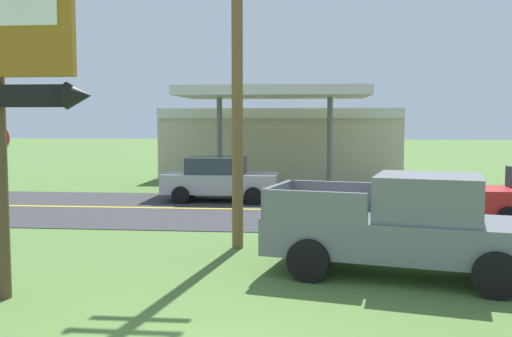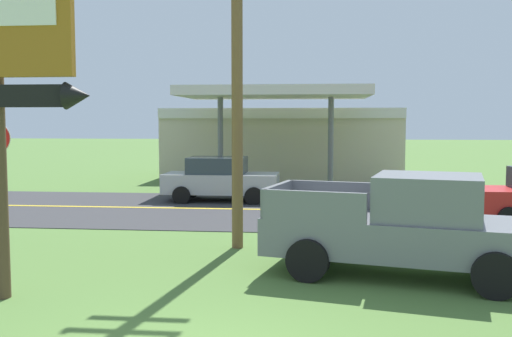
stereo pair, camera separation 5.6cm
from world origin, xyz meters
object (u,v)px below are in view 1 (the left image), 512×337
gas_station (281,140)px  car_silver_near_lane (220,179)px  pickup_grey_parked_on_lawn (407,226)px  utility_pole (237,46)px

gas_station → car_silver_near_lane: (-1.74, -9.70, -1.11)m
pickup_grey_parked_on_lawn → car_silver_near_lane: (-5.26, 10.04, -0.13)m
utility_pole → pickup_grey_parked_on_lawn: size_ratio=1.60×
gas_station → car_silver_near_lane: size_ratio=2.86×
gas_station → car_silver_near_lane: 9.92m
gas_station → pickup_grey_parked_on_lawn: (3.52, -19.73, -0.98)m
utility_pole → gas_station: utility_pole is taller
utility_pole → car_silver_near_lane: (-1.71, 7.85, -3.85)m
pickup_grey_parked_on_lawn → car_silver_near_lane: bearing=117.6°
pickup_grey_parked_on_lawn → car_silver_near_lane: pickup_grey_parked_on_lawn is taller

